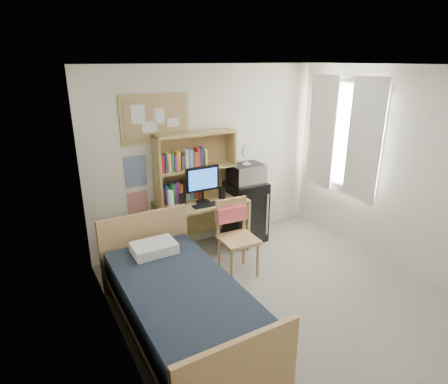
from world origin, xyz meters
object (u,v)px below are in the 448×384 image
microwave (246,173)px  speaker_right (222,193)px  desk_chair (238,239)px  mini_fridge (245,211)px  monitor (203,185)px  bed (182,310)px  desk (202,226)px  desk_fan (247,154)px  speaker_left (183,200)px  bulletin_board (155,119)px

microwave → speaker_right: bearing=-168.9°
desk_chair → mini_fridge: desk_chair is taller
monitor → bed: bearing=-122.8°
desk → desk_fan: desk_fan is taller
desk_chair → desk_fan: bearing=55.4°
microwave → desk_fan: desk_fan is taller
monitor → speaker_left: bearing=180.0°
desk → microwave: bearing=2.7°
desk → bed: size_ratio=0.60×
desk → speaker_left: 0.57m
desk → speaker_right: bearing=-11.3°
bulletin_board → speaker_right: size_ratio=5.49×
bed → desk_fan: (1.71, 1.50, 1.06)m
bed → monitor: size_ratio=4.11×
monitor → microwave: 0.76m
microwave → mini_fridge: bearing=90.0°
monitor → speaker_right: (0.30, -0.01, -0.17)m
desk_chair → microwave: 1.15m
bed → desk_chair: bearing=32.7°
bulletin_board → microwave: (1.24, -0.30, -0.85)m
bulletin_board → monitor: bearing=-38.2°
desk → speaker_left: bearing=-168.7°
bulletin_board → bed: bearing=-104.8°
desk_chair → speaker_right: bearing=80.9°
speaker_left → microwave: 1.08m
speaker_left → bed: bearing=-113.6°
monitor → speaker_left: monitor is taller
mini_fridge → monitor: size_ratio=1.81×
desk → monitor: (-0.00, -0.06, 0.65)m
desk_chair → bed: bearing=-143.8°
bulletin_board → speaker_left: bearing=-64.1°
desk_chair → speaker_right: (0.15, 0.70, 0.37)m
bulletin_board → desk: (0.48, -0.32, -1.53)m
bed → monitor: bearing=55.9°
speaker_right → desk: bearing=168.7°
mini_fridge → microwave: size_ratio=1.94×
speaker_left → desk: bearing=11.3°
bed → desk_fan: 2.51m
desk → microwave: (0.76, 0.02, 0.67)m
monitor → desk_fan: 0.82m
bulletin_board → desk: bulletin_board is taller
desk_chair → mini_fridge: bearing=56.1°
speaker_right → microwave: bearing=11.8°
desk_chair → monitor: bearing=105.0°
monitor → speaker_left: (-0.30, 0.01, -0.17)m
mini_fridge → bed: (-1.71, -1.52, -0.17)m
speaker_left → microwave: (1.06, 0.07, 0.20)m
desk_chair → speaker_left: 0.92m
bulletin_board → speaker_right: (0.78, -0.38, -1.05)m
bulletin_board → desk: 1.63m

